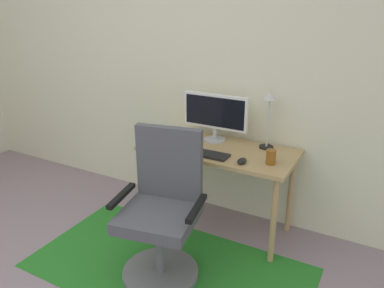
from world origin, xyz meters
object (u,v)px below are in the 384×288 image
at_px(coffee_cup, 271,157).
at_px(computer_mouse, 242,161).
at_px(desk_lamp, 269,109).
at_px(office_chair, 162,218).
at_px(desk, 218,158).
at_px(cell_phone, 159,143).
at_px(keyboard, 201,153).
at_px(monitor, 215,114).

bearing_deg(coffee_cup, computer_mouse, -155.62).
xyz_separation_m(coffee_cup, desk_lamp, (-0.13, 0.29, 0.27)).
bearing_deg(desk_lamp, coffee_cup, -66.55).
bearing_deg(desk_lamp, office_chair, -115.06).
bearing_deg(desk, computer_mouse, -34.48).
distance_m(coffee_cup, cell_phone, 0.92).
bearing_deg(cell_phone, office_chair, -54.59).
xyz_separation_m(keyboard, office_chair, (-0.02, -0.53, -0.29)).
distance_m(desk, office_chair, 0.73).
distance_m(desk, desk_lamp, 0.55).
distance_m(computer_mouse, desk_lamp, 0.48).
bearing_deg(monitor, keyboard, -82.93).
bearing_deg(keyboard, monitor, 97.07).
xyz_separation_m(desk, monitor, (-0.10, 0.15, 0.32)).
bearing_deg(cell_phone, monitor, 40.57).
xyz_separation_m(computer_mouse, coffee_cup, (0.18, 0.08, 0.04)).
relative_size(keyboard, desk_lamp, 0.95).
height_order(monitor, desk_lamp, desk_lamp).
relative_size(desk, coffee_cup, 11.45).
relative_size(computer_mouse, coffee_cup, 0.98).
xyz_separation_m(computer_mouse, cell_phone, (-0.73, 0.04, -0.01)).
relative_size(monitor, keyboard, 1.29).
height_order(computer_mouse, cell_phone, computer_mouse).
bearing_deg(computer_mouse, monitor, 138.13).
xyz_separation_m(desk, cell_phone, (-0.46, -0.15, 0.09)).
bearing_deg(computer_mouse, cell_phone, 176.99).
distance_m(desk, monitor, 0.37).
distance_m(computer_mouse, office_chair, 0.69).
distance_m(monitor, office_chair, 0.99).
relative_size(coffee_cup, office_chair, 0.10).
height_order(desk, monitor, monitor).
bearing_deg(computer_mouse, desk_lamp, 81.02).
xyz_separation_m(desk_lamp, office_chair, (-0.41, -0.88, -0.60)).
distance_m(cell_phone, office_chair, 0.73).
distance_m(keyboard, office_chair, 0.60).
bearing_deg(keyboard, desk, 69.98).
distance_m(desk, cell_phone, 0.49).
bearing_deg(desk_lamp, computer_mouse, -98.98).
height_order(desk, office_chair, office_chair).
distance_m(keyboard, computer_mouse, 0.33).
bearing_deg(monitor, desk, -55.48).
bearing_deg(monitor, office_chair, -88.80).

